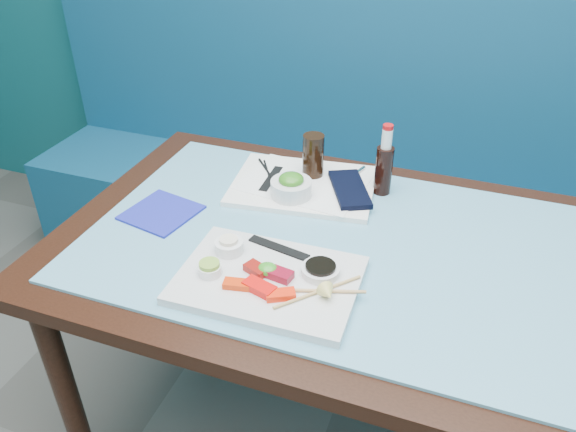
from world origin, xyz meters
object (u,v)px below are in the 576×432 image
(sashimi_plate, at_px, (268,280))
(cola_glass, at_px, (313,156))
(serving_tray, at_px, (303,186))
(booth_bench, at_px, (389,204))
(seaweed_bowl, at_px, (291,188))
(blue_napkin, at_px, (161,212))
(dining_table, at_px, (335,271))
(cola_bottle_body, at_px, (384,171))

(sashimi_plate, height_order, cola_glass, cola_glass)
(serving_tray, bearing_deg, booth_bench, 68.29)
(booth_bench, bearing_deg, cola_glass, -105.09)
(serving_tray, xyz_separation_m, seaweed_bowl, (-0.01, -0.07, 0.03))
(cola_glass, height_order, blue_napkin, cola_glass)
(booth_bench, xyz_separation_m, sashimi_plate, (-0.10, -1.05, 0.39))
(booth_bench, distance_m, sashimi_plate, 1.12)
(dining_table, relative_size, cola_glass, 11.09)
(serving_tray, distance_m, seaweed_bowl, 0.08)
(dining_table, xyz_separation_m, blue_napkin, (-0.47, -0.04, 0.09))
(booth_bench, relative_size, cola_bottle_body, 21.79)
(dining_table, relative_size, blue_napkin, 8.24)
(sashimi_plate, bearing_deg, blue_napkin, 154.07)
(blue_napkin, bearing_deg, seaweed_bowl, 31.25)
(booth_bench, relative_size, sashimi_plate, 7.56)
(cola_bottle_body, bearing_deg, sashimi_plate, -107.57)
(sashimi_plate, bearing_deg, cola_glass, 94.70)
(booth_bench, xyz_separation_m, blue_napkin, (-0.47, -0.88, 0.39))
(dining_table, bearing_deg, blue_napkin, -175.59)
(booth_bench, relative_size, serving_tray, 7.56)
(cola_glass, relative_size, cola_bottle_body, 0.92)
(seaweed_bowl, bearing_deg, booth_bench, 76.08)
(serving_tray, bearing_deg, sashimi_plate, -88.72)
(sashimi_plate, relative_size, seaweed_bowl, 3.51)
(booth_bench, height_order, serving_tray, booth_bench)
(seaweed_bowl, distance_m, blue_napkin, 0.35)
(serving_tray, height_order, cola_bottle_body, cola_bottle_body)
(booth_bench, distance_m, serving_tray, 0.75)
(serving_tray, xyz_separation_m, blue_napkin, (-0.31, -0.26, -0.00))
(sashimi_plate, bearing_deg, serving_tray, 96.81)
(dining_table, distance_m, cola_glass, 0.36)
(sashimi_plate, distance_m, serving_tray, 0.43)
(dining_table, xyz_separation_m, seaweed_bowl, (-0.17, 0.15, 0.13))
(seaweed_bowl, relative_size, cola_glass, 0.90)
(dining_table, xyz_separation_m, sashimi_plate, (-0.10, -0.21, 0.10))
(serving_tray, bearing_deg, dining_table, -60.84)
(cola_bottle_body, distance_m, blue_napkin, 0.61)
(cola_bottle_body, height_order, blue_napkin, cola_bottle_body)
(cola_glass, xyz_separation_m, cola_bottle_body, (0.20, -0.00, -0.01))
(booth_bench, bearing_deg, cola_bottle_body, -84.66)
(cola_glass, bearing_deg, blue_napkin, -135.75)
(dining_table, height_order, cola_bottle_body, cola_bottle_body)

